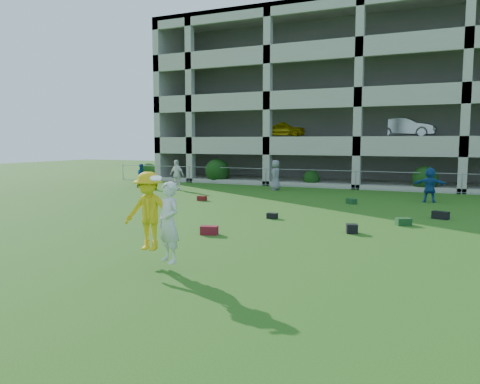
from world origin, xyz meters
The scene contains 16 objects.
ground centered at (0.00, 0.00, 0.00)m, with size 100.00×100.00×0.00m, color #235114.
bystander_a centered at (-12.94, 14.61, 0.77)m, with size 0.75×0.58×1.54m, color navy.
bystander_b centered at (-10.00, 14.14, 0.93)m, with size 1.09×0.45×1.86m, color white.
bystander_c centered at (-4.41, 16.58, 0.93)m, with size 0.91×0.59×1.86m, color slate.
bystander_d centered at (4.50, 14.34, 0.86)m, with size 1.60×0.51×1.73m, color #1F498F.
bag_red_a centered at (-1.56, 2.72, 0.14)m, with size 0.55×0.30×0.28m, color #5C0F13.
bag_black_b centered at (-0.82, 6.51, 0.11)m, with size 0.40×0.25×0.22m, color black.
bag_green_c centered at (3.98, 7.11, 0.13)m, with size 0.50×0.35×0.26m, color #143714.
crate_d centered at (2.58, 4.87, 0.15)m, with size 0.35×0.35×0.30m, color black.
bag_black_e centered at (5.15, 9.13, 0.15)m, with size 0.60×0.30×0.30m, color black.
bag_red_f centered at (-6.03, 10.22, 0.12)m, with size 0.45×0.28×0.24m, color #530E14.
bag_green_g centered at (1.12, 12.13, 0.12)m, with size 0.50×0.30×0.25m, color #143815.
frisbee_contest centered at (-0.93, -1.22, 1.28)m, with size 1.86×1.12×2.04m.
parking_garage centered at (-0.01, 27.70, 6.01)m, with size 30.00×14.00×12.00m.
fence centered at (0.00, 19.00, 0.61)m, with size 36.06×0.06×1.20m.
shrub_row centered at (4.59, 19.70, 1.51)m, with size 34.38×2.52×3.50m.
Camera 1 is at (5.53, -10.37, 3.00)m, focal length 35.00 mm.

